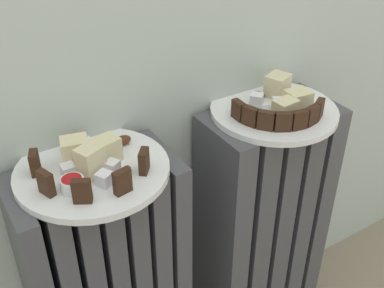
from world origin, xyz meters
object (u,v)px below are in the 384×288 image
at_px(plate_left, 93,170).
at_px(fork, 271,116).
at_px(plate_right, 274,110).
at_px(jam_bowl_left, 72,184).
at_px(radiator_right, 261,234).

distance_m(plate_left, fork, 0.35).
distance_m(plate_right, jam_bowl_left, 0.43).
height_order(plate_right, jam_bowl_left, jam_bowl_left).
distance_m(plate_left, jam_bowl_left, 0.06).
xyz_separation_m(plate_left, jam_bowl_left, (-0.05, -0.04, 0.02)).
bearing_deg(plate_left, fork, -3.87).
relative_size(radiator_right, plate_right, 2.56).
distance_m(radiator_right, plate_left, 0.51).
relative_size(plate_right, jam_bowl_left, 6.78).
height_order(plate_left, plate_right, same).
relative_size(plate_left, plate_right, 1.00).
relative_size(radiator_right, fork, 6.79).
bearing_deg(jam_bowl_left, plate_right, 5.29).
distance_m(plate_left, plate_right, 0.38).
height_order(radiator_right, plate_left, plate_left).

